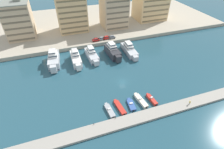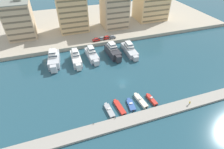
# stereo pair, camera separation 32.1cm
# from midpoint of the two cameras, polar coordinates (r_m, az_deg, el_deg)

# --- Properties ---
(ground_plane) EXTENTS (400.00, 400.00, 0.00)m
(ground_plane) POSITION_cam_midpoint_polar(r_m,az_deg,el_deg) (74.73, 3.56, -2.45)
(ground_plane) COLOR #234C5B
(quay_promenade) EXTENTS (180.00, 70.00, 2.03)m
(quay_promenade) POSITION_cam_midpoint_polar(r_m,az_deg,el_deg) (131.73, -7.77, 16.60)
(quay_promenade) COLOR #ADA38E
(quay_promenade) RESTS_ON ground
(pier_dock) EXTENTS (120.00, 4.56, 0.90)m
(pier_dock) POSITION_cam_midpoint_polar(r_m,az_deg,el_deg) (62.17, 10.36, -13.35)
(pier_dock) COLOR #9E998E
(pier_dock) RESTS_ON ground
(yacht_silver_far_left) EXTENTS (6.22, 16.49, 8.50)m
(yacht_silver_far_left) POSITION_cam_midpoint_polar(r_m,az_deg,el_deg) (88.65, -18.34, 4.73)
(yacht_silver_far_left) COLOR silver
(yacht_silver_far_left) RESTS_ON ground
(yacht_white_left) EXTENTS (4.15, 15.14, 8.29)m
(yacht_white_left) POSITION_cam_midpoint_polar(r_m,az_deg,el_deg) (86.81, -11.53, 5.17)
(yacht_white_left) COLOR white
(yacht_white_left) RESTS_ON ground
(yacht_silver_mid_left) EXTENTS (5.10, 15.62, 7.74)m
(yacht_silver_mid_left) POSITION_cam_midpoint_polar(r_m,az_deg,el_deg) (89.13, -6.47, 6.48)
(yacht_silver_mid_left) COLOR silver
(yacht_silver_mid_left) RESTS_ON ground
(yacht_charcoal_center_left) EXTENTS (5.78, 15.66, 8.40)m
(yacht_charcoal_center_left) POSITION_cam_midpoint_polar(r_m,az_deg,el_deg) (90.78, 0.38, 7.62)
(yacht_charcoal_center_left) COLOR #333338
(yacht_charcoal_center_left) RESTS_ON ground
(yacht_silver_center) EXTENTS (4.74, 17.36, 7.41)m
(yacht_silver_center) POSITION_cam_midpoint_polar(r_m,az_deg,el_deg) (93.57, 5.82, 8.07)
(yacht_silver_center) COLOR silver
(yacht_silver_center) RESTS_ON ground
(motorboat_grey_far_left) EXTENTS (2.49, 7.25, 1.35)m
(motorboat_grey_far_left) POSITION_cam_midpoint_polar(r_m,az_deg,el_deg) (62.85, -0.73, -11.67)
(motorboat_grey_far_left) COLOR #9EA3A8
(motorboat_grey_far_left) RESTS_ON ground
(motorboat_red_left) EXTENTS (2.66, 7.92, 0.87)m
(motorboat_red_left) POSITION_cam_midpoint_polar(r_m,az_deg,el_deg) (63.99, 2.60, -10.62)
(motorboat_red_left) COLOR red
(motorboat_red_left) RESTS_ON ground
(motorboat_blue_mid_left) EXTENTS (2.66, 6.50, 1.10)m
(motorboat_blue_mid_left) POSITION_cam_midpoint_polar(r_m,az_deg,el_deg) (65.18, 6.34, -9.76)
(motorboat_blue_mid_left) COLOR #33569E
(motorboat_blue_mid_left) RESTS_ON ground
(motorboat_cream_center_left) EXTENTS (2.75, 8.18, 1.62)m
(motorboat_cream_center_left) POSITION_cam_midpoint_polar(r_m,az_deg,el_deg) (66.81, 9.46, -8.41)
(motorboat_cream_center_left) COLOR beige
(motorboat_cream_center_left) RESTS_ON ground
(motorboat_red_center) EXTENTS (2.10, 6.50, 1.64)m
(motorboat_red_center) POSITION_cam_midpoint_polar(r_m,az_deg,el_deg) (67.96, 12.95, -8.00)
(motorboat_red_center) COLOR red
(motorboat_red_center) RESTS_ON ground
(car_red_far_left) EXTENTS (4.12, 1.95, 1.80)m
(car_red_far_left) POSITION_cam_midpoint_polar(r_m,az_deg,el_deg) (101.52, -5.11, 11.29)
(car_red_far_left) COLOR red
(car_red_far_left) RESTS_ON quay_promenade
(car_grey_left) EXTENTS (4.18, 2.08, 1.80)m
(car_grey_left) POSITION_cam_midpoint_polar(r_m,az_deg,el_deg) (102.61, -3.39, 11.69)
(car_grey_left) COLOR slate
(car_grey_left) RESTS_ON quay_promenade
(car_red_mid_left) EXTENTS (4.15, 2.03, 1.80)m
(car_red_mid_left) POSITION_cam_midpoint_polar(r_m,az_deg,el_deg) (103.41, -1.70, 11.96)
(car_red_mid_left) COLOR red
(car_red_mid_left) RESTS_ON quay_promenade
(car_grey_center_left) EXTENTS (4.15, 2.03, 1.80)m
(car_grey_center_left) POSITION_cam_midpoint_polar(r_m,az_deg,el_deg) (104.18, 0.15, 12.18)
(car_grey_center_left) COLOR slate
(car_grey_center_left) RESTS_ON quay_promenade
(apartment_block_far_left) EXTENTS (15.02, 16.31, 21.98)m
(apartment_block_far_left) POSITION_cam_midpoint_polar(r_m,az_deg,el_deg) (116.09, -27.96, 15.54)
(apartment_block_far_left) COLOR #C6AD89
(apartment_block_far_left) RESTS_ON quay_promenade
(apartment_block_left) EXTENTS (17.50, 14.47, 23.41)m
(apartment_block_left) POSITION_cam_midpoint_polar(r_m,az_deg,el_deg) (114.41, -12.83, 19.00)
(apartment_block_left) COLOR #E0BC84
(apartment_block_left) RESTS_ON quay_promenade
(apartment_block_mid_left) EXTENTS (15.52, 15.85, 28.01)m
(apartment_block_mid_left) POSITION_cam_midpoint_polar(r_m,az_deg,el_deg) (117.23, 0.83, 21.50)
(apartment_block_mid_left) COLOR #C6AD89
(apartment_block_mid_left) RESTS_ON quay_promenade
(apartment_block_center_left) EXTENTS (21.01, 17.22, 25.28)m
(apartment_block_center_left) POSITION_cam_midpoint_polar(r_m,az_deg,el_deg) (133.69, 12.77, 22.13)
(apartment_block_center_left) COLOR #E0BC84
(apartment_block_center_left) RESTS_ON quay_promenade
(pedestrian_near_edge) EXTENTS (0.35, 0.65, 1.72)m
(pedestrian_near_edge) POSITION_cam_midpoint_polar(r_m,az_deg,el_deg) (69.37, 24.18, -8.34)
(pedestrian_near_edge) COLOR #4C515B
(pedestrian_near_edge) RESTS_ON pier_dock
(bollard_west) EXTENTS (0.20, 0.20, 0.61)m
(bollard_west) POSITION_cam_midpoint_polar(r_m,az_deg,el_deg) (58.79, -5.92, -15.66)
(bollard_west) COLOR #2D2D33
(bollard_west) RESTS_ON pier_dock
(bollard_west_mid) EXTENTS (0.20, 0.20, 0.61)m
(bollard_west_mid) POSITION_cam_midpoint_polar(r_m,az_deg,el_deg) (59.95, 1.25, -13.91)
(bollard_west_mid) COLOR #2D2D33
(bollard_west_mid) RESTS_ON pier_dock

